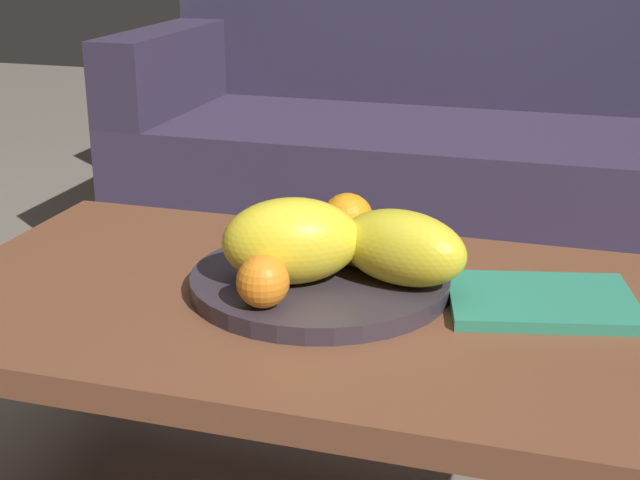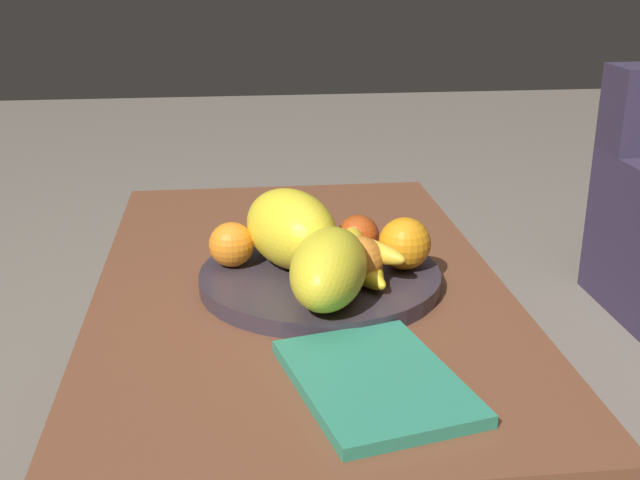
% 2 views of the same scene
% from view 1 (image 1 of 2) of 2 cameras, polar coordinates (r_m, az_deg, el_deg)
% --- Properties ---
extents(coffee_table, '(1.04, 0.63, 0.41)m').
position_cam_1_polar(coffee_table, '(1.32, -1.57, -5.21)').
color(coffee_table, brown).
rests_on(coffee_table, ground_plane).
extents(couch, '(1.70, 0.70, 0.90)m').
position_cam_1_polar(couch, '(2.50, 8.08, 5.30)').
color(couch, '#362B45').
rests_on(couch, ground_plane).
extents(fruit_bowl, '(0.37, 0.37, 0.03)m').
position_cam_1_polar(fruit_bowl, '(1.31, 0.00, -2.57)').
color(fruit_bowl, '#342C35').
rests_on(fruit_bowl, coffee_table).
extents(melon_large_front, '(0.21, 0.15, 0.10)m').
position_cam_1_polar(melon_large_front, '(1.26, 5.12, -0.47)').
color(melon_large_front, yellow).
rests_on(melon_large_front, fruit_bowl).
extents(melon_smaller_beside, '(0.22, 0.19, 0.12)m').
position_cam_1_polar(melon_smaller_beside, '(1.26, -1.82, -0.05)').
color(melon_smaller_beside, yellow).
rests_on(melon_smaller_beside, fruit_bowl).
extents(orange_front, '(0.08, 0.08, 0.08)m').
position_cam_1_polar(orange_front, '(1.41, 1.71, 1.30)').
color(orange_front, orange).
rests_on(orange_front, fruit_bowl).
extents(orange_left, '(0.07, 0.07, 0.07)m').
position_cam_1_polar(orange_left, '(1.19, -3.56, -2.58)').
color(orange_left, orange).
rests_on(orange_left, fruit_bowl).
extents(orange_right, '(0.07, 0.07, 0.07)m').
position_cam_1_polar(orange_right, '(1.33, 2.85, -0.08)').
color(orange_right, orange).
rests_on(orange_right, fruit_bowl).
extents(apple_front, '(0.07, 0.07, 0.07)m').
position_cam_1_polar(apple_front, '(1.37, -1.36, 0.50)').
color(apple_front, '#AE4114').
rests_on(apple_front, fruit_bowl).
extents(banana_bunch, '(0.18, 0.13, 0.06)m').
position_cam_1_polar(banana_bunch, '(1.34, 1.96, -0.26)').
color(banana_bunch, yellow).
rests_on(banana_bunch, fruit_bowl).
extents(magazine, '(0.28, 0.23, 0.02)m').
position_cam_1_polar(magazine, '(1.29, 13.58, -3.69)').
color(magazine, '#308A6C').
rests_on(magazine, coffee_table).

